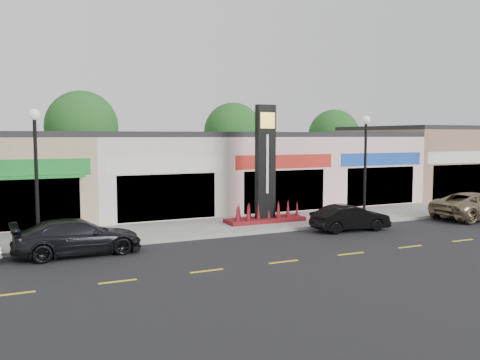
{
  "coord_description": "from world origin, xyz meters",
  "views": [
    {
      "loc": [
        -9.04,
        -18.81,
        4.59
      ],
      "look_at": [
        1.48,
        4.0,
        2.39
      ],
      "focal_mm": 38.0,
      "sensor_mm": 36.0,
      "label": 1
    }
  ],
  "objects": [
    {
      "name": "ground",
      "position": [
        0.0,
        0.0,
        0.0
      ],
      "size": [
        120.0,
        120.0,
        0.0
      ],
      "primitive_type": "plane",
      "color": "black",
      "rests_on": "ground"
    },
    {
      "name": "sidewalk",
      "position": [
        0.0,
        4.35,
        0.07
      ],
      "size": [
        52.0,
        4.3,
        0.15
      ],
      "primitive_type": "cube",
      "color": "gray",
      "rests_on": "ground"
    },
    {
      "name": "curb",
      "position": [
        0.0,
        2.1,
        0.07
      ],
      "size": [
        52.0,
        0.2,
        0.15
      ],
      "primitive_type": "cube",
      "color": "gray",
      "rests_on": "ground"
    },
    {
      "name": "shop_beige",
      "position": [
        -8.5,
        11.46,
        2.4
      ],
      "size": [
        7.0,
        10.85,
        4.8
      ],
      "color": "tan",
      "rests_on": "ground"
    },
    {
      "name": "shop_cream",
      "position": [
        -1.5,
        11.47,
        2.4
      ],
      "size": [
        7.0,
        10.01,
        4.8
      ],
      "color": "beige",
      "rests_on": "ground"
    },
    {
      "name": "shop_pink_w",
      "position": [
        5.5,
        11.47,
        2.4
      ],
      "size": [
        7.0,
        10.01,
        4.8
      ],
      "color": "beige",
      "rests_on": "ground"
    },
    {
      "name": "shop_pink_e",
      "position": [
        12.5,
        11.47,
        2.4
      ],
      "size": [
        7.0,
        10.01,
        4.8
      ],
      "color": "beige",
      "rests_on": "ground"
    },
    {
      "name": "shop_tan",
      "position": [
        19.5,
        11.48,
        2.65
      ],
      "size": [
        7.0,
        10.01,
        5.3
      ],
      "color": "#8C6951",
      "rests_on": "ground"
    },
    {
      "name": "tree_rear_west",
      "position": [
        -4.0,
        19.5,
        5.22
      ],
      "size": [
        5.2,
        5.2,
        7.83
      ],
      "color": "#382619",
      "rests_on": "ground"
    },
    {
      "name": "tree_rear_mid",
      "position": [
        8.0,
        19.5,
        4.88
      ],
      "size": [
        4.8,
        4.8,
        7.29
      ],
      "color": "#382619",
      "rests_on": "ground"
    },
    {
      "name": "tree_rear_east",
      "position": [
        18.0,
        19.5,
        4.63
      ],
      "size": [
        4.6,
        4.6,
        6.94
      ],
      "color": "#382619",
      "rests_on": "ground"
    },
    {
      "name": "lamp_west_near",
      "position": [
        -8.0,
        2.5,
        3.48
      ],
      "size": [
        0.44,
        0.44,
        5.47
      ],
      "color": "black",
      "rests_on": "sidewalk"
    },
    {
      "name": "lamp_east_near",
      "position": [
        8.0,
        2.5,
        3.48
      ],
      "size": [
        0.44,
        0.44,
        5.47
      ],
      "color": "black",
      "rests_on": "sidewalk"
    },
    {
      "name": "pylon_sign",
      "position": [
        3.0,
        4.2,
        2.27
      ],
      "size": [
        4.2,
        1.3,
        6.0
      ],
      "color": "#5F1011",
      "rests_on": "sidewalk"
    },
    {
      "name": "car_dark_sedan",
      "position": [
        -6.66,
        1.29,
        0.7
      ],
      "size": [
        2.13,
        4.88,
        1.39
      ],
      "primitive_type": "imported",
      "rotation": [
        0.0,
        0.0,
        1.61
      ],
      "color": "black",
      "rests_on": "ground"
    },
    {
      "name": "car_black_conv",
      "position": [
        5.94,
        0.96,
        0.63
      ],
      "size": [
        1.62,
        3.91,
        1.26
      ],
      "primitive_type": "imported",
      "rotation": [
        0.0,
        0.0,
        1.5
      ],
      "color": "black",
      "rests_on": "ground"
    },
    {
      "name": "car_gold_suv",
      "position": [
        14.39,
        0.87,
        0.74
      ],
      "size": [
        2.67,
        5.41,
        1.48
      ],
      "primitive_type": "imported",
      "rotation": [
        0.0,
        0.0,
        1.61
      ],
      "color": "#827153",
      "rests_on": "ground"
    }
  ]
}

